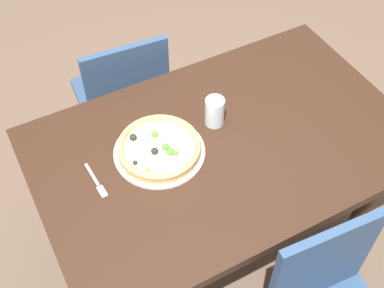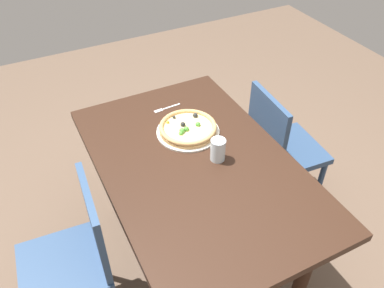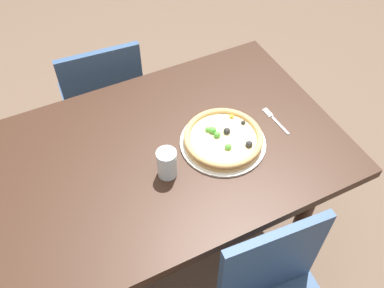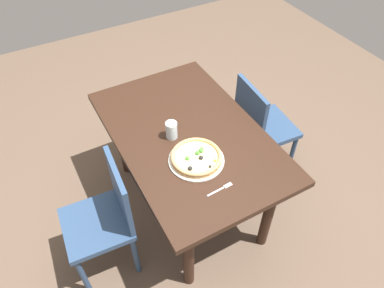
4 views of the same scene
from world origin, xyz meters
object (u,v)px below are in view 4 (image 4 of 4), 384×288
Objects in this scene: chair_near at (105,217)px; pizza at (196,157)px; chair_far at (260,126)px; drinking_glass at (172,130)px; fork at (222,189)px; plate at (196,160)px; dining_table at (188,144)px.

chair_near is 0.67m from pizza.
chair_far is 7.52× the size of drinking_glass.
drinking_glass is (-0.17, 0.55, 0.33)m from chair_near.
fork is at bearing -114.22° from chair_near.
plate is at bearing -64.41° from chair_far.
chair_far reaches higher than pizza.
drinking_glass reaches higher than plate.
chair_near is at bearing -97.76° from pizza.
chair_far is 0.84m from pizza.
plate is 1.10× the size of pizza.
dining_table is 0.70m from chair_near.
chair_near and chair_far have the same top height.
chair_near is 2.64× the size of plate.
chair_far reaches higher than drinking_glass.
drinking_glass is at bearing -171.53° from plate.
plate is at bearing 8.47° from drinking_glass.
fork is 1.40× the size of drinking_glass.
plate is (0.08, 0.59, 0.28)m from chair_near.
plate reaches higher than dining_table.
plate is 2.03× the size of fork.
drinking_glass is (-0.02, -0.11, 0.16)m from dining_table.
pizza reaches higher than fork.
dining_table is 11.94× the size of drinking_glass.
dining_table is 8.50× the size of fork.
chair_near is 0.75m from fork.
fork is at bearing 6.67° from drinking_glass.
fork is (0.25, 0.02, -0.00)m from plate.
chair_near is 5.36× the size of fork.
pizza is 2.60× the size of drinking_glass.
chair_far is at bearing 94.59° from dining_table.
dining_table is 4.19× the size of plate.
chair_far is at bearing -76.86° from chair_near.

